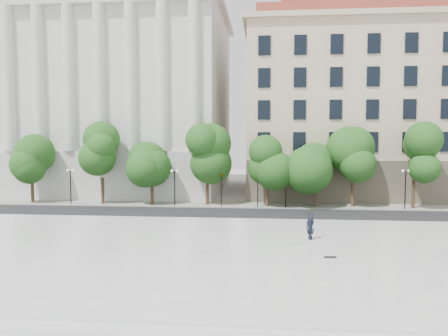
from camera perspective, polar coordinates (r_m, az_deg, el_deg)
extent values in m
plane|color=#A6A49D|center=(25.60, -4.17, -13.21)|extent=(160.00, 160.00, 0.00)
cube|color=white|center=(28.39, -3.16, -11.00)|extent=(44.00, 22.00, 0.45)
cube|color=black|center=(42.98, -0.22, -6.13)|extent=(60.00, 8.00, 0.02)
cube|color=#99978D|center=(48.87, 0.45, -4.84)|extent=(60.00, 4.00, 0.12)
cube|color=silver|center=(66.72, -13.28, 8.13)|extent=(30.00, 26.00, 25.00)
cube|color=silver|center=(68.86, -13.46, 18.81)|extent=(31.50, 27.50, 0.60)
cube|color=beige|center=(65.18, 19.55, 6.35)|extent=(36.00, 26.00, 21.00)
cube|color=#9B3932|center=(66.75, 19.79, 16.52)|extent=(34.00, 24.00, 1.40)
cylinder|color=black|center=(47.01, -0.37, -3.11)|extent=(0.10, 0.10, 3.50)
imported|color=black|center=(46.80, -0.37, -0.58)|extent=(0.44, 1.67, 0.66)
cylinder|color=black|center=(46.79, 4.43, -3.16)|extent=(0.10, 0.10, 3.50)
imported|color=black|center=(46.57, 4.45, -0.58)|extent=(0.48, 1.81, 0.72)
imported|color=black|center=(31.45, 11.20, -8.69)|extent=(1.50, 1.95, 0.51)
cube|color=black|center=(27.16, 13.71, -11.24)|extent=(0.73, 0.23, 0.07)
cube|color=white|center=(17.76, -8.97, -20.75)|extent=(44.00, 1.00, 0.30)
cylinder|color=#382619|center=(54.87, -23.73, -3.01)|extent=(0.36, 0.36, 2.40)
sphere|color=#1E3F12|center=(54.59, -23.83, 0.38)|extent=(4.10, 4.10, 4.10)
cylinder|color=#382619|center=(51.10, -15.56, -2.93)|extent=(0.36, 0.36, 3.07)
sphere|color=#1E3F12|center=(50.78, -15.64, 1.74)|extent=(3.56, 3.56, 3.56)
cylinder|color=#382619|center=(49.68, -9.37, -3.23)|extent=(0.36, 0.36, 2.72)
sphere|color=#1E3F12|center=(49.36, -9.42, 1.03)|extent=(3.75, 3.75, 3.75)
cylinder|color=#382619|center=(48.67, -2.21, -3.16)|extent=(0.36, 0.36, 3.02)
sphere|color=#1E3F12|center=(48.33, -2.22, 1.66)|extent=(4.22, 4.22, 4.22)
cylinder|color=#382619|center=(47.62, 5.67, -3.38)|extent=(0.36, 0.36, 2.93)
sphere|color=#1E3F12|center=(47.28, 5.70, 1.40)|extent=(4.25, 4.25, 4.25)
cylinder|color=#382619|center=(48.15, 11.85, -3.60)|extent=(0.36, 0.36, 2.54)
sphere|color=#1E3F12|center=(47.82, 11.91, 0.50)|extent=(4.38, 4.38, 4.38)
cylinder|color=#382619|center=(49.31, 16.43, -3.46)|extent=(0.36, 0.36, 2.62)
sphere|color=#1E3F12|center=(48.99, 16.52, 0.67)|extent=(4.37, 4.37, 4.37)
cylinder|color=#382619|center=(50.31, 23.47, -3.20)|extent=(0.36, 0.36, 3.10)
sphere|color=#1E3F12|center=(49.98, 23.61, 1.60)|extent=(3.45, 3.45, 3.45)
cylinder|color=black|center=(51.76, -19.40, -2.52)|extent=(0.12, 0.12, 3.80)
cube|color=black|center=(51.58, -19.44, -0.42)|extent=(0.60, 0.06, 0.06)
sphere|color=white|center=(51.70, -19.75, -0.31)|extent=(0.28, 0.28, 0.28)
sphere|color=white|center=(51.45, -19.14, -0.31)|extent=(0.28, 0.28, 0.28)
cylinder|color=black|center=(48.05, -6.46, -2.78)|extent=(0.12, 0.12, 3.84)
cube|color=black|center=(47.87, -6.47, -0.50)|extent=(0.60, 0.06, 0.06)
sphere|color=white|center=(47.92, -6.83, -0.38)|extent=(0.28, 0.28, 0.28)
sphere|color=white|center=(47.80, -6.12, -0.38)|extent=(0.28, 0.28, 0.28)
cylinder|color=black|center=(47.10, 8.07, -2.67)|extent=(0.12, 0.12, 4.26)
cube|color=black|center=(46.90, 8.09, -0.08)|extent=(0.60, 0.06, 0.06)
sphere|color=white|center=(46.88, 7.73, 0.04)|extent=(0.28, 0.28, 0.28)
sphere|color=white|center=(46.91, 8.46, 0.04)|extent=(0.28, 0.28, 0.28)
cylinder|color=black|center=(49.30, 22.60, -2.78)|extent=(0.12, 0.12, 4.03)
cube|color=black|center=(49.11, 22.66, -0.45)|extent=(0.60, 0.06, 0.06)
sphere|color=white|center=(49.01, 22.33, -0.33)|extent=(0.28, 0.28, 0.28)
sphere|color=white|center=(49.19, 23.00, -0.33)|extent=(0.28, 0.28, 0.28)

